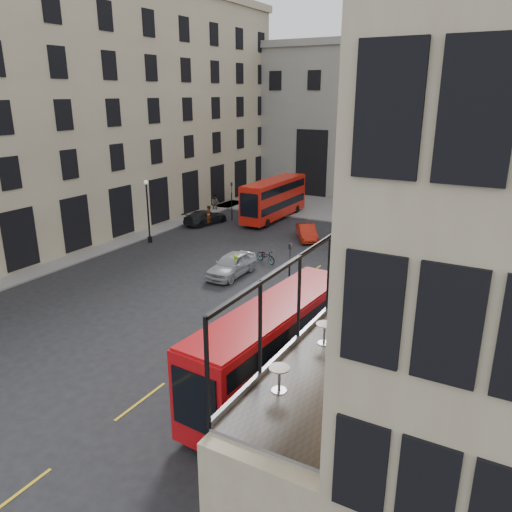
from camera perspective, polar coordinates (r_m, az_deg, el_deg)
The scene contains 31 objects.
ground at distance 20.91m, azimuth -8.73°, elevation -17.60°, with size 140.00×140.00×0.00m, color black.
host_building_main at distance 13.85m, azimuth 24.10°, elevation -1.83°, with size 7.26×11.40×15.10m.
host_frontage at distance 17.00m, azimuth 9.40°, elevation -17.73°, with size 3.00×11.00×4.50m, color #C5B894.
cafe_floor at distance 15.77m, azimuth 9.83°, elevation -10.94°, with size 3.00×10.00×0.10m, color slate.
building_left at distance 50.26m, azimuth -20.31°, elevation 16.23°, with size 14.60×50.60×22.00m.
gateway at distance 63.19m, azimuth 15.30°, elevation 15.06°, with size 35.00×10.60×18.00m.
pavement_far at distance 55.16m, azimuth 10.85°, elevation 5.19°, with size 40.00×12.00×0.12m, color slate.
pavement_left at distance 43.07m, azimuth -22.29°, elevation 0.48°, with size 8.00×48.00×0.12m, color slate.
traffic_light_near at distance 29.42m, azimuth 3.85°, elevation -1.17°, with size 0.16×0.20×3.80m.
traffic_light_far at distance 49.52m, azimuth -2.80°, elevation 6.83°, with size 0.16×0.20×3.80m.
street_lamp_a at distance 42.87m, azimuth -12.21°, elevation 4.61°, with size 0.36×0.36×5.33m.
street_lamp_b at distance 50.98m, azimuth 9.54°, elevation 6.89°, with size 0.36×0.36×5.33m.
bus_near at distance 20.95m, azimuth 1.97°, elevation -10.04°, with size 2.98×10.17×4.00m.
bus_far at distance 50.07m, azimuth 2.08°, elevation 6.74°, with size 2.31×9.96×3.98m.
car_a at distance 34.65m, azimuth -2.80°, elevation -0.99°, with size 1.86×4.63×1.58m, color #A7A9AF.
car_b at distance 43.38m, azimuth 5.81°, elevation 2.72°, with size 1.40×4.00×1.32m, color #A91A0A.
car_c at distance 48.62m, azimuth -5.80°, elevation 4.43°, with size 1.89×4.66×1.35m, color black.
bicycle at distance 37.33m, azimuth 1.15°, elevation 0.00°, with size 0.68×1.94×1.02m, color gray.
cyclist at distance 34.16m, azimuth -2.25°, elevation -1.17°, with size 0.61×0.40×1.68m, color #AFE518.
pedestrian_a at distance 54.06m, azimuth -4.70°, elevation 6.07°, with size 0.85×0.66×1.75m, color gray.
pedestrian_b at distance 54.19m, azimuth 2.83°, elevation 6.24°, with size 1.25×0.72×1.93m, color gray.
pedestrian_c at distance 53.52m, azimuth 15.93°, elevation 5.36°, with size 1.08×0.45×1.84m, color gray.
pedestrian_d at distance 44.71m, azimuth 14.90°, elevation 3.07°, with size 0.95×0.62×1.94m, color gray.
pedestrian_e at distance 47.76m, azimuth -5.46°, elevation 4.58°, with size 0.72×0.47×1.98m, color gray.
cafe_table_near at distance 13.51m, azimuth 2.68°, elevation -13.47°, with size 0.57×0.57×0.71m.
cafe_table_mid at distance 15.95m, azimuth 7.83°, elevation -8.43°, with size 0.55×0.55×0.69m.
cafe_table_far at distance 18.90m, azimuth 10.73°, elevation -3.88°, with size 0.67×0.67×0.84m.
cafe_chair_a at distance 13.33m, azimuth 10.46°, elevation -15.46°, with size 0.41×0.41×0.77m.
cafe_chair_b at distance 14.44m, azimuth 10.43°, elevation -12.60°, with size 0.45×0.45×0.78m.
cafe_chair_c at distance 15.90m, azimuth 13.22°, elevation -9.69°, with size 0.44×0.44×0.83m.
cafe_chair_d at distance 18.26m, azimuth 16.90°, elevation -6.30°, with size 0.46×0.46×0.75m.
Camera 1 is at (10.83, -13.12, 12.15)m, focal length 35.00 mm.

